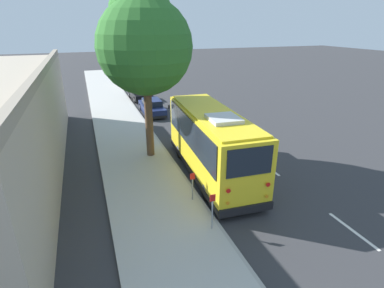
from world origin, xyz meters
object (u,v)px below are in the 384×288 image
shuttle_bus (211,140)px  parked_sedan_black (140,94)px  parked_sedan_navy (152,107)px  sign_post_far (192,186)px  street_tree (144,40)px  sign_post_near (212,211)px  parked_sedan_tan (130,82)px

shuttle_bus → parked_sedan_black: size_ratio=2.03×
parked_sedan_navy → sign_post_far: sign_post_far is taller
street_tree → sign_post_near: (-7.85, -0.67, -5.76)m
sign_post_near → sign_post_far: sign_post_near is taller
street_tree → sign_post_far: size_ratio=7.31×
shuttle_bus → sign_post_far: shuttle_bus is taller
parked_sedan_black → street_tree: (-14.84, 2.14, 6.07)m
sign_post_near → street_tree: bearing=4.9°
shuttle_bus → parked_sedan_black: (18.21, 0.40, -1.32)m
parked_sedan_black → sign_post_far: size_ratio=3.30×
parked_sedan_tan → sign_post_near: 30.19m
parked_sedan_tan → sign_post_far: (-27.95, 1.58, 0.24)m
parked_sedan_navy → sign_post_far: (-14.75, 1.50, 0.22)m
parked_sedan_navy → parked_sedan_black: 5.75m
parked_sedan_black → sign_post_near: sign_post_near is taller
parked_sedan_black → sign_post_far: (-20.50, 1.47, 0.21)m
parked_sedan_navy → street_tree: bearing=167.7°
street_tree → sign_post_far: street_tree is taller
parked_sedan_black → parked_sedan_tan: parked_sedan_black is taller
sign_post_far → parked_sedan_black: bearing=-4.1°
shuttle_bus → parked_sedan_navy: bearing=5.0°
parked_sedan_tan → sign_post_near: (-30.15, 1.58, 0.34)m
street_tree → parked_sedan_navy: bearing=-13.5°
parked_sedan_navy → shuttle_bus: bearing=-177.1°
parked_sedan_black → street_tree: 16.18m
parked_sedan_tan → sign_post_near: sign_post_near is taller
parked_sedan_navy → street_tree: 11.15m
street_tree → sign_post_far: 8.18m
parked_sedan_navy → sign_post_near: 17.01m
parked_sedan_black → sign_post_near: (-22.70, 1.47, 0.31)m
parked_sedan_navy → sign_post_near: (-16.94, 1.50, 0.32)m
parked_sedan_black → sign_post_far: 20.56m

